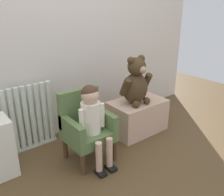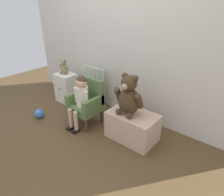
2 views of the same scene
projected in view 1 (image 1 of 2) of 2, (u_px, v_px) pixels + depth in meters
name	position (u px, v px, depth m)	size (l,w,h in m)	color
ground_plane	(136.00, 184.00, 2.02)	(6.00, 6.00, 0.00)	brown
back_wall	(59.00, 20.00, 2.44)	(3.80, 0.05, 2.40)	silver
radiator	(30.00, 118.00, 2.41)	(0.50, 0.05, 0.65)	silver
child_armchair	(86.00, 126.00, 2.25)	(0.40, 0.37, 0.64)	#566F3E
child_figure	(92.00, 114.00, 2.12)	(0.25, 0.35, 0.74)	white
low_bench	(137.00, 116.00, 2.78)	(0.61, 0.39, 0.36)	#CDA88E
large_teddy_bear	(136.00, 83.00, 2.59)	(0.37, 0.26, 0.51)	#42311C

